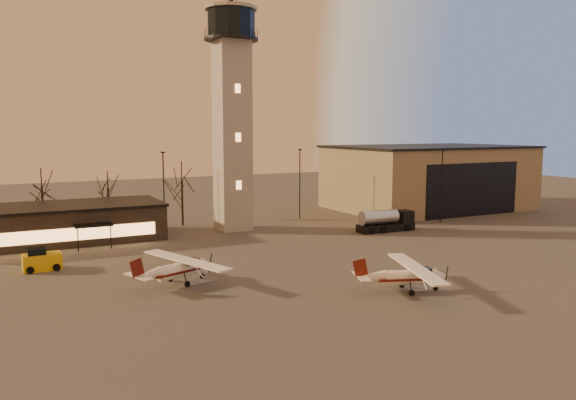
{
  "coord_description": "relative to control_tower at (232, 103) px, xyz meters",
  "views": [
    {
      "loc": [
        -26.63,
        -37.44,
        13.08
      ],
      "look_at": [
        -0.72,
        13.0,
        5.84
      ],
      "focal_mm": 35.0,
      "sensor_mm": 36.0,
      "label": 1
    }
  ],
  "objects": [
    {
      "name": "light_poles",
      "position": [
        0.5,
        1.0,
        -10.92
      ],
      "size": [
        58.5,
        12.25,
        10.14
      ],
      "color": "black",
      "rests_on": "ground"
    },
    {
      "name": "terminal",
      "position": [
        -21.99,
        1.98,
        -14.17
      ],
      "size": [
        25.4,
        12.2,
        4.3
      ],
      "color": "black",
      "rests_on": "ground"
    },
    {
      "name": "service_cart",
      "position": [
        -23.77,
        -11.72,
        -15.52
      ],
      "size": [
        3.41,
        2.24,
        2.12
      ],
      "rotation": [
        0.0,
        0.0,
        0.04
      ],
      "color": "#E7B40D",
      "rests_on": "ground"
    },
    {
      "name": "ground",
      "position": [
        0.0,
        -30.0,
        -16.33
      ],
      "size": [
        220.0,
        220.0,
        0.0
      ],
      "primitive_type": "plane",
      "color": "#413E3C",
      "rests_on": "ground"
    },
    {
      "name": "fuel_truck",
      "position": [
        16.89,
        -10.09,
        -15.21
      ],
      "size": [
        7.73,
        2.82,
        2.83
      ],
      "rotation": [
        0.0,
        0.0,
        -0.05
      ],
      "color": "black",
      "rests_on": "ground"
    },
    {
      "name": "hangar",
      "position": [
        36.0,
        3.98,
        -11.17
      ],
      "size": [
        30.6,
        20.6,
        10.3
      ],
      "color": "#90795E",
      "rests_on": "ground"
    },
    {
      "name": "control_tower",
      "position": [
        0.0,
        0.0,
        0.0
      ],
      "size": [
        6.8,
        6.8,
        32.6
      ],
      "color": "#9A9692",
      "rests_on": "ground"
    },
    {
      "name": "cessna_front",
      "position": [
        2.37,
        -32.82,
        -15.34
      ],
      "size": [
        8.37,
        10.24,
        2.87
      ],
      "rotation": [
        0.0,
        0.0,
        -0.34
      ],
      "color": "white",
      "rests_on": "ground"
    },
    {
      "name": "cessna_rear",
      "position": [
        -13.38,
        -22.01,
        -15.32
      ],
      "size": [
        8.55,
        10.44,
        2.93
      ],
      "rotation": [
        0.0,
        0.0,
        0.34
      ],
      "color": "white",
      "rests_on": "ground"
    },
    {
      "name": "tree_row",
      "position": [
        -13.7,
        9.16,
        -10.39
      ],
      "size": [
        37.2,
        9.2,
        8.8
      ],
      "color": "black",
      "rests_on": "ground"
    }
  ]
}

